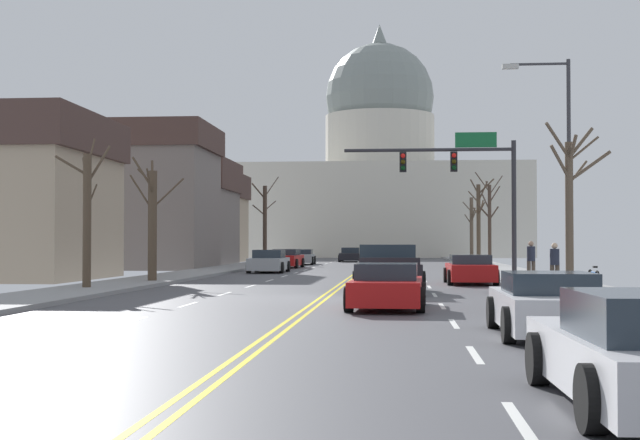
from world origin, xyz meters
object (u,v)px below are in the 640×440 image
object	(u,v)px
sedan_near_02	(387,287)
sedan_near_03	(547,306)
bicycle_parked	(594,280)
pickup_truck_near_01	(387,271)
sedan_oncoming_00	(269,262)
sedan_oncoming_03	(351,255)
sedan_near_00	(470,270)
street_lamp_right	(560,152)
signal_gantry	(465,174)
pedestrian_01	(555,262)
sedan_oncoming_01	(286,259)
pedestrian_00	(531,259)
sedan_oncoming_02	(302,257)

from	to	relation	value
sedan_near_02	sedan_near_03	distance (m)	7.20
sedan_near_02	bicycle_parked	bearing A→B (deg)	44.24
pickup_truck_near_01	sedan_near_02	bearing A→B (deg)	-89.32
sedan_oncoming_00	sedan_oncoming_03	bearing A→B (deg)	83.64
sedan_near_00	street_lamp_right	bearing A→B (deg)	-66.46
pickup_truck_near_01	sedan_oncoming_00	bearing A→B (deg)	109.69
signal_gantry	pedestrian_01	xyz separation A→B (m)	(2.61, -8.38, -3.87)
street_lamp_right	sedan_near_00	bearing A→B (deg)	113.54
pedestrian_01	street_lamp_right	bearing A→B (deg)	-92.89
sedan_oncoming_03	pickup_truck_near_01	bearing A→B (deg)	-85.40
sedan_oncoming_01	pedestrian_01	xyz separation A→B (m)	(13.27, -26.92, 0.41)
signal_gantry	sedan_oncoming_00	world-z (taller)	signal_gantry
pedestrian_01	pickup_truck_near_01	bearing A→B (deg)	-159.92
bicycle_parked	sedan_near_00	bearing A→B (deg)	114.42
sedan_near_03	pedestrian_00	size ratio (longest dim) A/B	2.72
sedan_oncoming_01	pedestrian_01	distance (m)	30.02
pedestrian_00	sedan_oncoming_03	bearing A→B (deg)	103.27
bicycle_parked	sedan_near_03	bearing A→B (deg)	-105.51
street_lamp_right	sedan_oncoming_00	world-z (taller)	street_lamp_right
sedan_near_02	sedan_oncoming_02	distance (m)	46.18
sedan_near_03	street_lamp_right	bearing A→B (deg)	79.00
sedan_near_03	sedan_oncoming_02	bearing A→B (deg)	101.14
sedan_near_03	pedestrian_01	size ratio (longest dim) A/B	2.84
sedan_near_03	bicycle_parked	bearing A→B (deg)	74.49
sedan_oncoming_02	pedestrian_01	world-z (taller)	pedestrian_01
sedan_oncoming_02	pedestrian_00	bearing A→B (deg)	-67.51
pedestrian_00	sedan_oncoming_01	bearing A→B (deg)	120.35
sedan_near_03	sedan_oncoming_03	size ratio (longest dim) A/B	1.00
signal_gantry	sedan_near_02	bearing A→B (deg)	-100.49
street_lamp_right	pickup_truck_near_01	size ratio (longest dim) A/B	1.48
sedan_near_03	sedan_oncoming_00	world-z (taller)	sedan_oncoming_00
street_lamp_right	sedan_near_00	world-z (taller)	street_lamp_right
signal_gantry	sedan_near_03	size ratio (longest dim) A/B	1.77
sedan_oncoming_00	bicycle_parked	xyz separation A→B (m)	(13.77, -20.60, -0.12)
street_lamp_right	pickup_truck_near_01	bearing A→B (deg)	-175.11
sedan_near_02	sedan_oncoming_01	world-z (taller)	sedan_oncoming_01
signal_gantry	sedan_oncoming_00	distance (m)	14.45
sedan_near_02	sedan_oncoming_03	bearing A→B (deg)	94.07
sedan_oncoming_01	pickup_truck_near_01	bearing A→B (deg)	-76.06
sedan_oncoming_00	sedan_oncoming_02	size ratio (longest dim) A/B	0.94
sedan_near_02	sedan_oncoming_02	xyz separation A→B (m)	(-7.22, 45.61, 0.01)
sedan_oncoming_03	pedestrian_00	xyz separation A→B (m)	(9.72, -41.21, 0.46)
sedan_near_03	signal_gantry	bearing A→B (deg)	89.32
pickup_truck_near_01	sedan_oncoming_00	size ratio (longest dim) A/B	1.20
sedan_oncoming_00	sedan_oncoming_02	xyz separation A→B (m)	(-0.11, 18.53, -0.04)
pedestrian_01	bicycle_parked	bearing A→B (deg)	-77.57
sedan_near_00	sedan_near_03	size ratio (longest dim) A/B	0.97
sedan_near_02	pedestrian_00	bearing A→B (deg)	67.94
sedan_near_00	sedan_oncoming_01	size ratio (longest dim) A/B	0.94
sedan_near_02	pedestrian_01	xyz separation A→B (m)	(5.95, 9.68, 0.45)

